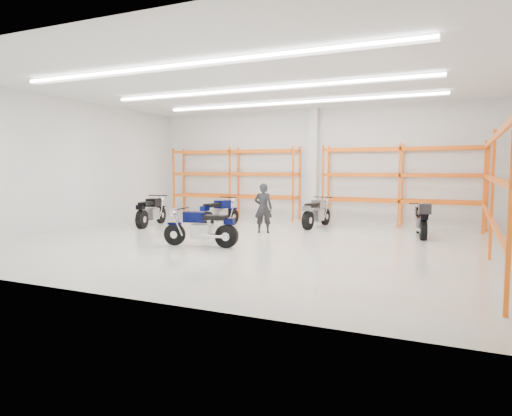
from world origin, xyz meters
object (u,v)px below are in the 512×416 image
at_px(motorcycle_back_a, 151,212).
at_px(motorcycle_back_d, 422,221).
at_px(motorcycle_back_c, 316,213).
at_px(standing_man, 263,208).
at_px(motorcycle_main, 204,229).
at_px(motorcycle_back_b, 218,214).
at_px(structural_column, 314,165).

bearing_deg(motorcycle_back_a, motorcycle_back_d, 7.67).
bearing_deg(motorcycle_back_c, standing_man, -120.94).
bearing_deg(motorcycle_main, motorcycle_back_b, 113.59).
bearing_deg(motorcycle_back_b, motorcycle_back_d, 4.50).
xyz_separation_m(motorcycle_back_a, motorcycle_back_b, (2.42, 0.71, -0.02)).
bearing_deg(motorcycle_back_c, structural_column, 109.89).
distance_m(motorcycle_back_a, motorcycle_back_d, 9.32).
xyz_separation_m(motorcycle_main, motorcycle_back_c, (1.57, 5.13, 0.01)).
height_order(motorcycle_main, standing_man, standing_man).
height_order(motorcycle_back_a, structural_column, structural_column).
xyz_separation_m(motorcycle_back_c, structural_column, (-0.70, 1.93, 1.75)).
distance_m(motorcycle_back_a, standing_man, 4.42).
relative_size(motorcycle_main, motorcycle_back_b, 0.98).
xyz_separation_m(motorcycle_main, motorcycle_back_b, (-1.60, 3.66, 0.01)).
bearing_deg(structural_column, motorcycle_main, -97.07).
distance_m(motorcycle_back_a, motorcycle_back_b, 2.52).
height_order(motorcycle_main, motorcycle_back_c, motorcycle_back_c).
bearing_deg(motorcycle_back_a, motorcycle_back_b, 16.30).
bearing_deg(motorcycle_back_c, motorcycle_main, -107.06).
relative_size(motorcycle_back_b, standing_man, 1.34).
distance_m(motorcycle_back_d, standing_man, 4.96).
bearing_deg(motorcycle_main, motorcycle_back_a, 143.75).
height_order(motorcycle_back_c, motorcycle_back_d, motorcycle_back_d).
relative_size(motorcycle_back_b, structural_column, 0.48).
height_order(motorcycle_back_b, standing_man, standing_man).
height_order(motorcycle_back_b, motorcycle_back_d, motorcycle_back_d).
distance_m(motorcycle_main, motorcycle_back_d, 6.70).
distance_m(motorcycle_back_b, standing_man, 2.07).
bearing_deg(standing_man, structural_column, -113.64).
xyz_separation_m(motorcycle_back_d, structural_column, (-4.35, 2.87, 1.73)).
xyz_separation_m(motorcycle_back_a, standing_man, (4.40, 0.20, 0.29)).
distance_m(motorcycle_back_c, structural_column, 2.69).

